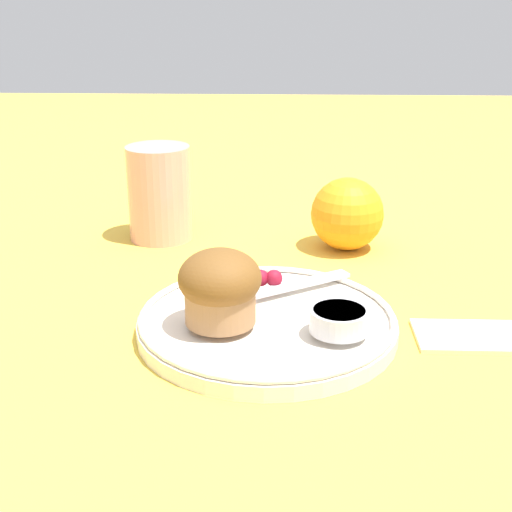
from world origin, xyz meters
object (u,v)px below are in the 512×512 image
Objects in this scene: muffin at (220,287)px; orange_fruit at (347,214)px; butter_knife at (284,288)px; juice_glass at (159,193)px.

orange_fruit is (0.13, 0.25, -0.01)m from muffin.
orange_fruit is at bearing 61.92° from muffin.
juice_glass is at bearing 95.29° from butter_knife.
orange_fruit is (0.08, 0.17, 0.02)m from butter_knife.
muffin and orange_fruit have the same top height.
butter_knife is at bearing -52.69° from juice_glass.
juice_glass is (-0.15, 0.20, 0.04)m from butter_knife.
orange_fruit is at bearing -7.26° from juice_glass.
juice_glass is (-0.23, 0.03, 0.02)m from orange_fruit.
butter_knife is 1.56× the size of orange_fruit.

